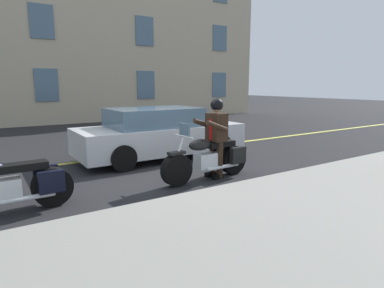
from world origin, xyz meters
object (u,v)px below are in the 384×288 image
at_px(rider_main, 216,131).
at_px(car_silver, 159,133).
at_px(motorcycle_parked, 4,187).
at_px(motorcycle_main, 209,159).

distance_m(rider_main, car_silver, 2.46).
height_order(rider_main, motorcycle_parked, rider_main).
height_order(motorcycle_parked, car_silver, car_silver).
relative_size(rider_main, motorcycle_parked, 0.79).
relative_size(motorcycle_main, rider_main, 1.27).
bearing_deg(motorcycle_main, rider_main, -175.29).
relative_size(motorcycle_parked, car_silver, 0.48).
relative_size(rider_main, car_silver, 0.38).
bearing_deg(car_silver, motorcycle_parked, 30.82).
bearing_deg(car_silver, rider_main, 93.12).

